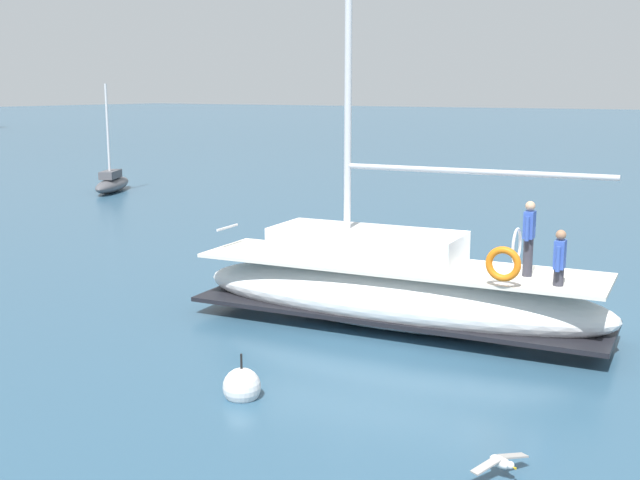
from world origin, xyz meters
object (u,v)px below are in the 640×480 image
moored_sloop_near (112,183)px  seagull (501,462)px  main_sailboat (393,288)px  mooring_buoy (242,387)px

moored_sloop_near → seagull: bearing=-124.8°
main_sailboat → moored_sloop_near: main_sailboat is taller
moored_sloop_near → main_sailboat: bearing=-120.5°
mooring_buoy → seagull: bearing=-94.9°
moored_sloop_near → mooring_buoy: (-18.80, -22.85, -0.28)m
moored_sloop_near → seagull: size_ratio=5.73×
moored_sloop_near → mooring_buoy: moored_sloop_near is taller
main_sailboat → seagull: bearing=-141.1°
seagull → mooring_buoy: size_ratio=1.04×
moored_sloop_near → seagull: 33.68m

